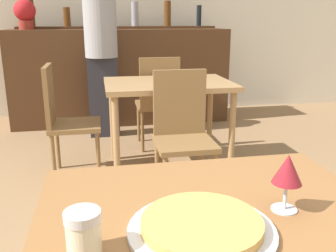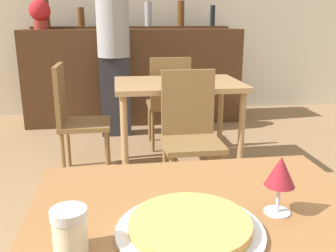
{
  "view_description": "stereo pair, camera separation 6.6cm",
  "coord_description": "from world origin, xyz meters",
  "px_view_note": "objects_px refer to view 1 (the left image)",
  "views": [
    {
      "loc": [
        -0.29,
        -0.81,
        1.25
      ],
      "look_at": [
        -0.03,
        0.55,
        0.86
      ],
      "focal_mm": 40.0,
      "sensor_mm": 36.0,
      "label": 1
    },
    {
      "loc": [
        -0.22,
        -0.82,
        1.25
      ],
      "look_at": [
        -0.03,
        0.55,
        0.86
      ],
      "focal_mm": 40.0,
      "sensor_mm": 36.0,
      "label": 2
    }
  ],
  "objects_px": {
    "chair_far_side_left": "(64,115)",
    "pizza_tray": "(202,226)",
    "chair_far_side_back": "(158,98)",
    "chair_far_side_front": "(182,128)",
    "wine_glass": "(288,171)",
    "person_standing": "(101,45)",
    "potted_plant": "(25,13)",
    "cheese_shaker": "(83,232)"
  },
  "relations": [
    {
      "from": "pizza_tray",
      "to": "potted_plant",
      "type": "bearing_deg",
      "value": 104.55
    },
    {
      "from": "chair_far_side_back",
      "to": "cheese_shaker",
      "type": "relative_size",
      "value": 8.85
    },
    {
      "from": "pizza_tray",
      "to": "cheese_shaker",
      "type": "distance_m",
      "value": 0.28
    },
    {
      "from": "wine_glass",
      "to": "potted_plant",
      "type": "xyz_separation_m",
      "value": [
        -1.24,
        3.76,
        0.45
      ]
    },
    {
      "from": "potted_plant",
      "to": "wine_glass",
      "type": "bearing_deg",
      "value": -71.7
    },
    {
      "from": "pizza_tray",
      "to": "potted_plant",
      "type": "xyz_separation_m",
      "value": [
        -0.99,
        3.82,
        0.55
      ]
    },
    {
      "from": "chair_far_side_front",
      "to": "chair_far_side_left",
      "type": "distance_m",
      "value": 1.0
    },
    {
      "from": "chair_far_side_back",
      "to": "pizza_tray",
      "type": "xyz_separation_m",
      "value": [
        -0.34,
        -2.75,
        0.26
      ]
    },
    {
      "from": "chair_far_side_left",
      "to": "person_standing",
      "type": "height_order",
      "value": "person_standing"
    },
    {
      "from": "cheese_shaker",
      "to": "potted_plant",
      "type": "xyz_separation_m",
      "value": [
        -0.72,
        3.86,
        0.51
      ]
    },
    {
      "from": "chair_far_side_front",
      "to": "cheese_shaker",
      "type": "distance_m",
      "value": 1.85
    },
    {
      "from": "chair_far_side_back",
      "to": "pizza_tray",
      "type": "distance_m",
      "value": 2.78
    },
    {
      "from": "pizza_tray",
      "to": "potted_plant",
      "type": "height_order",
      "value": "potted_plant"
    },
    {
      "from": "pizza_tray",
      "to": "cheese_shaker",
      "type": "height_order",
      "value": "cheese_shaker"
    },
    {
      "from": "wine_glass",
      "to": "potted_plant",
      "type": "relative_size",
      "value": 0.48
    },
    {
      "from": "chair_far_side_left",
      "to": "pizza_tray",
      "type": "distance_m",
      "value": 2.29
    },
    {
      "from": "chair_far_side_left",
      "to": "pizza_tray",
      "type": "height_order",
      "value": "chair_far_side_left"
    },
    {
      "from": "chair_far_side_left",
      "to": "pizza_tray",
      "type": "relative_size",
      "value": 2.53
    },
    {
      "from": "pizza_tray",
      "to": "person_standing",
      "type": "xyz_separation_m",
      "value": [
        -0.17,
        3.29,
        0.21
      ]
    },
    {
      "from": "wine_glass",
      "to": "potted_plant",
      "type": "bearing_deg",
      "value": 108.3
    },
    {
      "from": "chair_far_side_front",
      "to": "chair_far_side_back",
      "type": "distance_m",
      "value": 1.06
    },
    {
      "from": "chair_far_side_left",
      "to": "potted_plant",
      "type": "relative_size",
      "value": 2.78
    },
    {
      "from": "potted_plant",
      "to": "person_standing",
      "type": "bearing_deg",
      "value": -32.98
    },
    {
      "from": "chair_far_side_back",
      "to": "wine_glass",
      "type": "relative_size",
      "value": 5.73
    },
    {
      "from": "chair_far_side_back",
      "to": "pizza_tray",
      "type": "relative_size",
      "value": 2.53
    },
    {
      "from": "chair_far_side_back",
      "to": "chair_far_side_front",
      "type": "bearing_deg",
      "value": 90.0
    },
    {
      "from": "chair_far_side_left",
      "to": "chair_far_side_back",
      "type": "bearing_deg",
      "value": -58.16
    },
    {
      "from": "person_standing",
      "to": "cheese_shaker",
      "type": "bearing_deg",
      "value": -91.74
    },
    {
      "from": "chair_far_side_left",
      "to": "wine_glass",
      "type": "distance_m",
      "value": 2.31
    },
    {
      "from": "chair_far_side_front",
      "to": "potted_plant",
      "type": "height_order",
      "value": "potted_plant"
    },
    {
      "from": "chair_far_side_back",
      "to": "chair_far_side_left",
      "type": "bearing_deg",
      "value": 31.84
    },
    {
      "from": "potted_plant",
      "to": "chair_far_side_front",
      "type": "bearing_deg",
      "value": -58.01
    },
    {
      "from": "wine_glass",
      "to": "chair_far_side_front",
      "type": "bearing_deg",
      "value": 86.84
    },
    {
      "from": "cheese_shaker",
      "to": "person_standing",
      "type": "xyz_separation_m",
      "value": [
        0.1,
        3.33,
        0.18
      ]
    },
    {
      "from": "chair_far_side_left",
      "to": "pizza_tray",
      "type": "bearing_deg",
      "value": -167.05
    },
    {
      "from": "chair_far_side_left",
      "to": "cheese_shaker",
      "type": "height_order",
      "value": "chair_far_side_left"
    },
    {
      "from": "chair_far_side_back",
      "to": "chair_far_side_left",
      "type": "xyz_separation_m",
      "value": [
        -0.85,
        -0.53,
        0.0
      ]
    },
    {
      "from": "chair_far_side_front",
      "to": "potted_plant",
      "type": "relative_size",
      "value": 2.78
    },
    {
      "from": "chair_far_side_back",
      "to": "cheese_shaker",
      "type": "distance_m",
      "value": 2.86
    },
    {
      "from": "wine_glass",
      "to": "pizza_tray",
      "type": "bearing_deg",
      "value": -165.18
    },
    {
      "from": "chair_far_side_front",
      "to": "wine_glass",
      "type": "relative_size",
      "value": 5.73
    },
    {
      "from": "chair_far_side_front",
      "to": "person_standing",
      "type": "distance_m",
      "value": 1.75
    }
  ]
}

